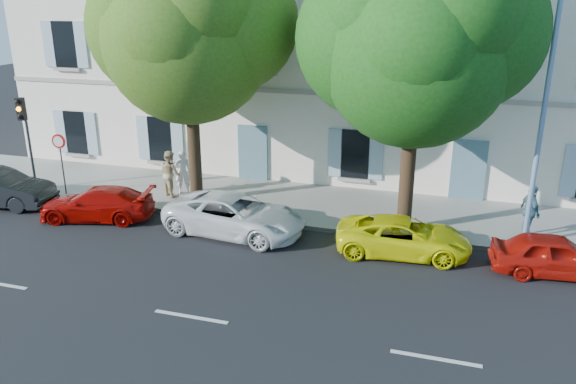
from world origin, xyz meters
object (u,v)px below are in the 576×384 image
(street_lamp, at_px, (545,105))
(pedestrian_a, at_px, (183,172))
(car_red_hatchback, at_px, (555,255))
(pedestrian_c, at_px, (530,211))
(car_red_coupe, at_px, (97,204))
(tree_right, at_px, (416,52))
(road_sign, at_px, (60,151))
(car_white_coupe, at_px, (235,215))
(traffic_light, at_px, (24,124))
(pedestrian_b, at_px, (170,173))
(car_yellow_supercar, at_px, (404,237))
(tree_left, at_px, (188,39))

(street_lamp, bearing_deg, pedestrian_a, 173.46)
(car_red_hatchback, xyz_separation_m, pedestrian_c, (-0.51, 2.33, 0.43))
(car_red_coupe, bearing_deg, car_red_hatchback, 77.56)
(car_red_hatchback, height_order, tree_right, tree_right)
(road_sign, bearing_deg, car_white_coupe, -10.14)
(car_red_hatchback, distance_m, traffic_light, 19.58)
(street_lamp, xyz_separation_m, pedestrian_b, (-12.99, 1.03, -3.57))
(car_red_coupe, relative_size, road_sign, 1.66)
(pedestrian_c, bearing_deg, car_yellow_supercar, 95.97)
(car_red_coupe, bearing_deg, pedestrian_b, 137.20)
(car_white_coupe, bearing_deg, car_red_coupe, 97.94)
(car_red_hatchback, bearing_deg, car_yellow_supercar, 81.98)
(car_yellow_supercar, bearing_deg, road_sign, 79.54)
(tree_left, distance_m, pedestrian_c, 13.00)
(car_white_coupe, height_order, street_lamp, street_lamp)
(tree_left, bearing_deg, car_red_hatchback, -10.87)
(car_red_coupe, relative_size, car_yellow_supercar, 0.98)
(car_yellow_supercar, bearing_deg, tree_right, 0.51)
(car_white_coupe, xyz_separation_m, pedestrian_c, (9.43, 2.20, 0.37))
(street_lamp, relative_size, pedestrian_c, 4.47)
(car_red_hatchback, xyz_separation_m, street_lamp, (-0.64, 1.56, 4.03))
(street_lamp, xyz_separation_m, pedestrian_c, (0.13, 0.77, -3.60))
(car_red_hatchback, bearing_deg, pedestrian_a, 71.33)
(car_red_hatchback, relative_size, pedestrian_b, 1.95)
(tree_left, xyz_separation_m, road_sign, (-5.35, -0.85, -4.30))
(tree_left, bearing_deg, car_red_coupe, -138.10)
(street_lamp, bearing_deg, tree_right, 177.09)
(tree_left, bearing_deg, pedestrian_c, -0.27)
(car_yellow_supercar, relative_size, pedestrian_c, 2.34)
(car_yellow_supercar, relative_size, traffic_light, 1.10)
(tree_left, bearing_deg, street_lamp, -4.03)
(car_red_coupe, relative_size, car_red_hatchback, 1.14)
(tree_right, height_order, road_sign, tree_right)
(car_white_coupe, xyz_separation_m, road_sign, (-7.84, 1.40, 1.25))
(street_lamp, bearing_deg, car_red_coupe, -173.56)
(tree_left, bearing_deg, road_sign, -170.93)
(tree_left, xyz_separation_m, traffic_light, (-6.95, -0.75, -3.34))
(tree_left, distance_m, traffic_light, 7.75)
(pedestrian_b, bearing_deg, road_sign, 46.79)
(tree_right, bearing_deg, tree_left, 175.44)
(road_sign, relative_size, pedestrian_b, 1.34)
(car_red_coupe, bearing_deg, pedestrian_c, 86.58)
(traffic_light, bearing_deg, car_yellow_supercar, -5.62)
(car_white_coupe, relative_size, car_red_hatchback, 1.35)
(tree_right, height_order, pedestrian_c, tree_right)
(tree_left, relative_size, pedestrian_b, 5.16)
(tree_right, bearing_deg, traffic_light, -179.58)
(car_yellow_supercar, bearing_deg, traffic_light, 79.74)
(traffic_light, bearing_deg, car_red_coupe, -22.33)
(car_yellow_supercar, relative_size, pedestrian_b, 2.27)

